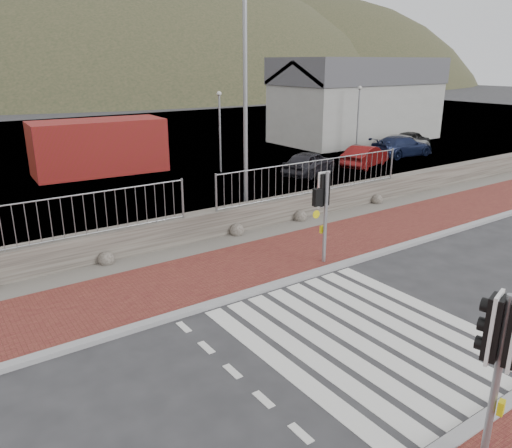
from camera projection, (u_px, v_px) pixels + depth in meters
ground at (364, 335)px, 10.60m from camera, size 220.00×220.00×0.00m
sidewalk_far at (247, 266)px, 14.10m from camera, size 40.00×3.00×0.08m
kerb_near at (499, 410)px, 8.25m from camera, size 40.00×0.25×0.12m
kerb_far at (279, 284)px, 12.93m from camera, size 40.00×0.25×0.12m
zebra_crossing at (364, 335)px, 10.60m from camera, size 4.62×5.60×0.01m
gravel_strip at (211, 246)px, 15.67m from camera, size 40.00×1.50×0.06m
stone_wall at (199, 226)px, 16.16m from camera, size 40.00×0.60×0.90m
railing at (199, 186)px, 15.62m from camera, size 18.07×0.07×1.22m
quay at (46, 151)px, 32.37m from camera, size 120.00×40.00×0.50m
harbor_building at (357, 99)px, 36.08m from camera, size 12.20×6.20×5.80m
hills_backdrop at (22, 228)px, 90.00m from camera, size 254.00×90.00×100.00m
traffic_signal_near at (502, 346)px, 6.64m from camera, size 0.43×0.33×2.69m
traffic_signal_far at (325, 198)px, 13.73m from camera, size 0.64×0.24×2.70m
streetlight at (249, 85)px, 16.81m from camera, size 1.80×0.24×8.51m
shipping_container at (99, 147)px, 25.64m from camera, size 6.70×3.13×2.72m
car_a at (309, 163)px, 25.39m from camera, size 3.91×2.59×1.24m
car_b at (365, 156)px, 27.34m from camera, size 3.84×2.36×1.19m
car_c at (402, 146)px, 30.35m from camera, size 4.34×1.86×1.25m
car_d at (402, 144)px, 31.53m from camera, size 4.32×2.22×1.17m
car_e at (411, 140)px, 33.16m from camera, size 3.67×2.06×1.18m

